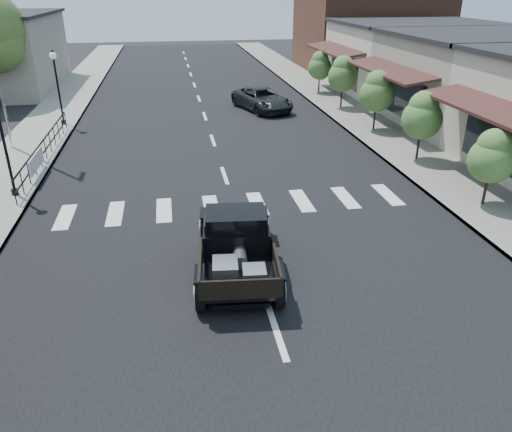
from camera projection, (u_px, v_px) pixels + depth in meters
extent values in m
plane|color=black|center=(254.00, 264.00, 13.63)|extent=(120.00, 120.00, 0.00)
cube|color=black|center=(208.00, 125.00, 27.02)|extent=(14.00, 80.00, 0.02)
cube|color=gray|center=(43.00, 131.00, 25.68)|extent=(3.00, 80.00, 0.15)
cube|color=gray|center=(357.00, 117.00, 28.31)|extent=(3.00, 80.00, 0.15)
cube|color=#A79F8C|center=(490.00, 81.00, 26.61)|extent=(10.00, 9.00, 4.50)
cube|color=beige|center=(413.00, 59.00, 34.65)|extent=(10.00, 9.00, 4.50)
cube|color=brown|center=(368.00, 28.00, 43.14)|extent=(11.00, 10.00, 7.00)
imported|color=black|center=(262.00, 99.00, 29.96)|extent=(3.54, 5.18, 1.32)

